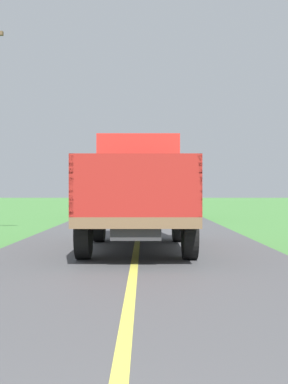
{
  "coord_description": "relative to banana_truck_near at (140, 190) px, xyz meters",
  "views": [
    {
      "loc": [
        0.18,
        -0.45,
        1.44
      ],
      "look_at": [
        0.13,
        13.97,
        1.4
      ],
      "focal_mm": 46.28,
      "sensor_mm": 36.0,
      "label": 1
    }
  ],
  "objects": [
    {
      "name": "banana_truck_far",
      "position": [
        0.41,
        14.76,
        0.01
      ],
      "size": [
        2.38,
        5.81,
        2.8
      ],
      "color": "#2D2D30",
      "rests_on": "road_surface"
    },
    {
      "name": "banana_truck_near",
      "position": [
        0.0,
        0.0,
        0.0
      ],
      "size": [
        2.38,
        5.82,
        2.8
      ],
      "color": "#2D2D30",
      "rests_on": "road_surface"
    }
  ]
}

